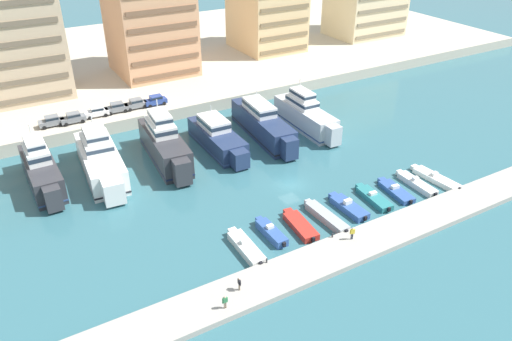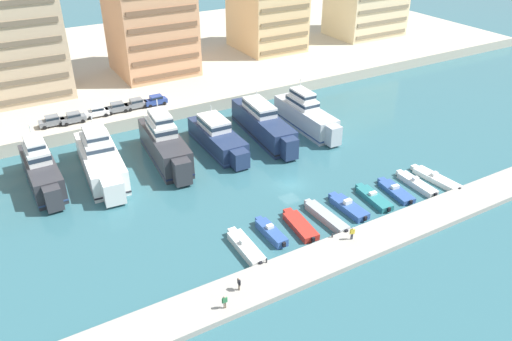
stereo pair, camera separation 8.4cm
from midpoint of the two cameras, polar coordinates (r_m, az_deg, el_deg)
ground_plane at (r=71.89m, az=3.95°, el=-1.59°), size 400.00×400.00×0.00m
quay_promenade at (r=125.16m, az=-12.83°, el=12.31°), size 180.00×70.00×2.23m
pier_dock at (r=61.50m, az=12.31°, el=-8.06°), size 120.00×5.34×0.70m
yacht_charcoal_far_left at (r=76.55m, az=-23.29°, el=0.10°), size 4.02×16.44×8.65m
yacht_white_left at (r=76.48m, az=-17.30°, el=1.23°), size 6.28×19.20×8.55m
yacht_charcoal_mid_left at (r=78.08m, az=-10.35°, el=3.02°), size 5.67×18.35×9.25m
yacht_navy_center_left at (r=80.94m, az=-4.38°, el=3.80°), size 4.71×16.97×6.68m
yacht_navy_center at (r=84.56m, az=0.84°, el=5.36°), size 5.63×20.24×7.44m
yacht_silver_center_right at (r=88.05m, az=5.73°, el=6.32°), size 4.37×17.66×8.34m
motorboat_white_far_left at (r=59.22m, az=-1.16°, el=-8.76°), size 1.97×7.58×1.43m
motorboat_blue_left at (r=61.47m, az=1.74°, el=-7.05°), size 1.56×6.29×1.44m
motorboat_red_mid_left at (r=62.97m, az=5.08°, el=-6.27°), size 2.64×7.10×0.87m
motorboat_grey_center_left at (r=64.74m, az=8.03°, el=-5.28°), size 1.80×8.25×0.98m
motorboat_blue_center at (r=67.17m, az=10.54°, el=-4.11°), size 2.16×6.99×1.46m
motorboat_teal_center_right at (r=69.84m, az=13.32°, el=-3.05°), size 2.45×7.09×1.18m
motorboat_blue_mid_right at (r=72.17m, az=15.70°, el=-2.27°), size 2.67×7.02×1.18m
motorboat_white_right at (r=74.68m, az=17.89°, el=-1.43°), size 1.83×7.58×1.31m
motorboat_white_far_right at (r=77.01m, az=19.87°, el=-0.84°), size 2.46×8.41×1.19m
car_grey_far_left at (r=90.30m, az=-22.28°, el=5.30°), size 4.13×1.97×1.80m
car_grey_left at (r=90.26m, az=-20.12°, el=5.71°), size 4.10×1.92×1.80m
car_white_mid_left at (r=91.52m, az=-17.70°, el=6.47°), size 4.20×2.12×1.80m
car_grey_center_left at (r=92.29m, az=-15.59°, el=6.99°), size 4.16×2.05×1.80m
car_grey_center at (r=93.13m, az=-13.55°, el=7.48°), size 4.13×1.97×1.80m
car_blue_center_right at (r=93.89m, az=-11.35°, el=7.92°), size 4.10×1.93×1.80m
apartment_block_left at (r=102.80m, az=-26.98°, el=12.69°), size 20.84×12.35×22.34m
apartment_block_mid_left at (r=109.41m, az=-12.04°, el=16.71°), size 15.76×16.09×24.66m
apartment_block_center_left at (r=124.89m, az=1.29°, el=18.13°), size 14.31×16.45×21.33m
pedestrian_near_edge at (r=51.15m, az=-3.55°, el=-14.66°), size 0.61×0.24×1.59m
pedestrian_mid_deck at (r=60.55m, az=10.98°, el=-6.96°), size 0.63×0.35×1.70m
pedestrian_far_side at (r=52.97m, az=-1.91°, el=-12.71°), size 0.25×0.61×1.59m
bollard_west at (r=56.59m, az=1.25°, el=-10.21°), size 0.20×0.20×0.61m
bollard_west_mid at (r=60.88m, az=8.76°, el=-7.29°), size 0.20×0.20×0.61m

